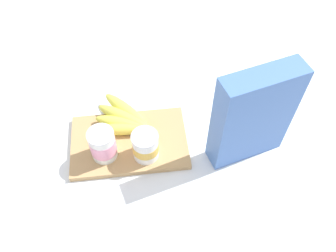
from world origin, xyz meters
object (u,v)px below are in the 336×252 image
object	(u,v)px
cereal_box	(253,117)
yogurt_cup_back	(103,145)
yogurt_cup_front	(145,146)
banana_bunch	(123,119)
cutting_board	(129,142)

from	to	relation	value
cereal_box	yogurt_cup_back	size ratio (longest dim) A/B	3.07
yogurt_cup_front	yogurt_cup_back	bearing A→B (deg)	-7.09
yogurt_cup_front	banana_bunch	xyz separation A→B (m)	(0.06, -0.11, -0.03)
yogurt_cup_front	yogurt_cup_back	xyz separation A→B (m)	(0.11, -0.01, 0.00)
banana_bunch	cereal_box	bearing A→B (deg)	160.06
cutting_board	cereal_box	distance (m)	0.34
cutting_board	yogurt_cup_front	bearing A→B (deg)	130.55
cutting_board	banana_bunch	size ratio (longest dim) A/B	1.87
banana_bunch	yogurt_cup_back	bearing A→B (deg)	61.67
yogurt_cup_front	banana_bunch	world-z (taller)	yogurt_cup_front
cutting_board	banana_bunch	xyz separation A→B (m)	(0.01, -0.06, 0.03)
cutting_board	cereal_box	bearing A→B (deg)	169.93
yogurt_cup_front	cutting_board	bearing A→B (deg)	-49.45
cutting_board	yogurt_cup_back	world-z (taller)	yogurt_cup_back
cereal_box	yogurt_cup_back	distance (m)	0.38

